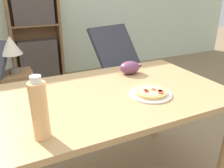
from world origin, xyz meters
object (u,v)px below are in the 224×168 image
Objects in this scene: drink_bottle at (39,110)px; table_lamp at (11,47)px; grape_bunch at (130,67)px; lounge_chair_far at (123,73)px; bookshelf at (35,30)px; side_table at (19,97)px; pizza_on_plate at (151,93)px.

table_lamp is at bearing 89.98° from drink_bottle.
lounge_chair_far is (0.59, 1.18, -0.52)m from grape_bunch.
table_lamp is (-0.42, -1.17, 0.04)m from bookshelf.
drink_bottle reaches higher than table_lamp.
table_lamp is (0.00, -0.00, 0.54)m from side_table.
drink_bottle is at bearing -166.96° from pizza_on_plate.
drink_bottle is 2.80m from bookshelf.
drink_bottle is at bearing -142.79° from lounge_chair_far.
pizza_on_plate reaches higher than side_table.
table_lamp is at bearing -109.83° from bookshelf.
pizza_on_plate is at bearing 13.04° from drink_bottle.
drink_bottle is (-0.68, -0.16, 0.12)m from pizza_on_plate.
bookshelf reaches higher than table_lamp.
grape_bunch is at bearing -54.11° from side_table.
lounge_chair_far is 1.36m from side_table.
lounge_chair_far is at bearing 66.82° from pizza_on_plate.
bookshelf reaches higher than lounge_chair_far.
lounge_chair_far reaches higher than pizza_on_plate.
bookshelf is at bearing 70.17° from side_table.
drink_bottle is 0.17× the size of bookshelf.
bookshelf is 1.25m from table_lamp.
table_lamp is (-0.76, 1.04, 0.01)m from grape_bunch.
drink_bottle is at bearing -98.70° from bookshelf.
pizza_on_plate is 2.62m from bookshelf.
table_lamp is at bearing 115.19° from pizza_on_plate.
drink_bottle is 1.71m from side_table.
bookshelf is (0.42, 2.77, -0.12)m from drink_bottle.
pizza_on_plate is 0.70m from drink_bottle.
bookshelf reaches higher than drink_bottle.
grape_bunch is 0.09× the size of bookshelf.
pizza_on_plate is 0.15× the size of bookshelf.
drink_bottle reaches higher than lounge_chair_far.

